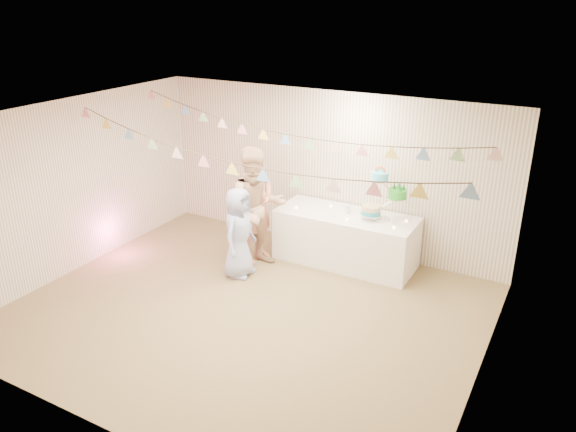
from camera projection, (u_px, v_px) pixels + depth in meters
The scene contains 24 objects.
floor at pixel (246, 312), 7.55m from camera, with size 6.00×6.00×0.00m, color brown.
ceiling at pixel (240, 121), 6.57m from camera, with size 6.00×6.00×0.00m, color white.
back_wall at pixel (328, 171), 9.09m from camera, with size 6.00×6.00×0.00m, color silver.
front_wall at pixel (91, 317), 5.03m from camera, with size 6.00×6.00×0.00m, color silver.
left_wall at pixel (75, 186), 8.40m from camera, with size 5.00×5.00×0.00m, color silver.
right_wall at pixel (490, 278), 5.72m from camera, with size 5.00×5.00×0.00m, color silver.
table at pixel (346, 238), 8.79m from camera, with size 2.18×0.87×0.82m, color white.
cake_stand at pixel (383, 200), 8.31m from camera, with size 0.69×0.41×0.77m, color silver, non-canonical shape.
cake_bottom at pixel (371, 218), 8.44m from camera, with size 0.31×0.31×0.15m, color teal, non-canonical shape.
cake_middle at pixel (396, 202), 8.32m from camera, with size 0.27×0.27×0.22m, color green, non-canonical shape.
cake_top_tier at pixel (379, 184), 8.23m from camera, with size 0.25×0.25×0.19m, color #50E1FE, non-canonical shape.
platter at pixel (308, 211), 8.91m from camera, with size 0.35×0.35×0.02m, color white.
posy at pixel (347, 212), 8.68m from camera, with size 0.13×0.13×0.15m, color white, non-canonical shape.
person_adult_a at pixel (256, 205), 8.71m from camera, with size 0.67×0.44×1.85m, color #E28F76.
person_adult_b at pixel (257, 209), 8.50m from camera, with size 0.92×0.71×1.89m, color tan.
person_child at pixel (239, 233), 8.29m from camera, with size 0.68×0.44×1.39m, color #9BABDB.
bunting_back at pixel (286, 124), 7.56m from camera, with size 5.60×1.10×0.40m, color pink, non-canonical shape.
bunting_front at pixel (231, 148), 6.52m from camera, with size 5.60×0.90×0.36m, color #72A5E5, non-canonical shape.
tealight_0 at pixel (296, 207), 8.87m from camera, with size 0.04×0.04×0.03m, color #FFD88C.
tealight_1 at pixel (331, 206), 8.94m from camera, with size 0.04×0.04×0.03m, color #FFD88C.
tealight_2 at pixel (347, 219), 8.41m from camera, with size 0.04×0.04×0.03m, color #FFD88C.
tealight_3 at pixel (373, 213), 8.66m from camera, with size 0.04×0.04×0.03m, color #FFD88C.
tealight_4 at pixel (394, 227), 8.12m from camera, with size 0.04×0.04×0.03m, color #FFD88C.
tealight_5 at pixel (406, 221), 8.35m from camera, with size 0.04×0.04×0.03m, color #FFD88C.
Camera 1 is at (3.63, -5.44, 4.02)m, focal length 35.00 mm.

